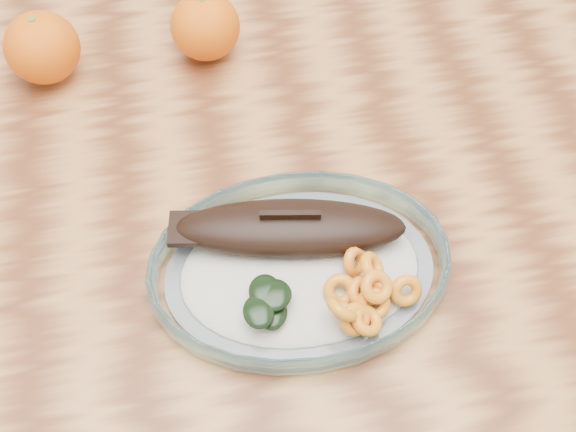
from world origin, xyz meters
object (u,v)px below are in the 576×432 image
Objects in this scene: plated_meal at (300,265)px; orange_left at (42,48)px; orange_right at (205,27)px; dining_table at (223,213)px.

orange_left reaches higher than plated_meal.
orange_left is at bearing -179.81° from orange_right.
orange_right reaches higher than dining_table.
orange_left is (-0.24, 0.34, 0.03)m from plated_meal.
orange_right is (0.02, 0.18, 0.14)m from dining_table.
orange_left is (-0.18, 0.18, 0.14)m from dining_table.
plated_meal is at bearing -68.38° from dining_table.
plated_meal is 6.64× the size of orange_right.
orange_left is at bearing 128.33° from plated_meal.
orange_right is (-0.05, 0.34, 0.02)m from plated_meal.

